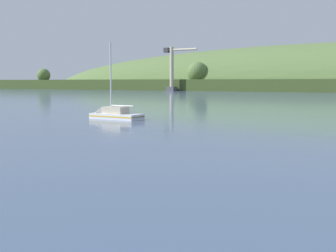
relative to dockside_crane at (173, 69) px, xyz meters
The scene contains 2 objects.
dockside_crane is the anchor object (origin of this frame).
sailboat_near_mooring 157.34m from the dockside_crane, 69.65° to the right, with size 7.63×3.68×10.43m.
Camera 1 is at (9.36, 10.76, 4.54)m, focal length 47.06 mm.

